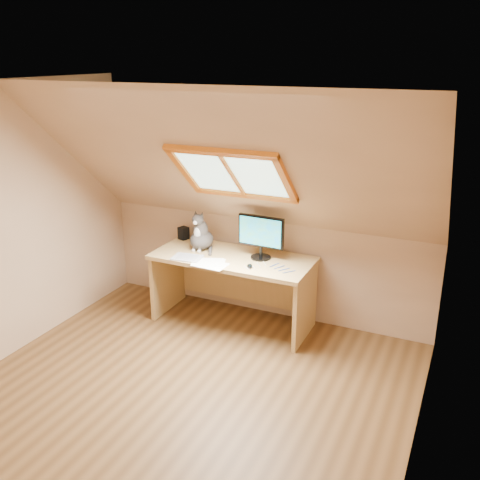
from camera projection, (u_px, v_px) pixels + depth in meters
The scene contains 10 objects.
ground at pixel (177, 402), 4.21m from camera, with size 3.50×3.50×0.00m, color brown.
room_shell at pixel (162, 233), 3.65m from camera, with size 3.52×3.52×2.41m.
desk at pixel (235, 275), 5.35m from camera, with size 1.58×0.69×0.72m.
monitor at pixel (261, 234), 5.09m from camera, with size 0.46×0.20×0.43m.
cat at pixel (201, 235), 5.36m from camera, with size 0.24×0.28×0.42m.
desk_speaker at pixel (184, 233), 5.69m from camera, with size 0.09×0.09×0.13m, color black.
graphics_tablet at pixel (187, 258), 5.17m from camera, with size 0.28×0.20×0.01m, color #B2B2B7.
mouse at pixel (250, 266), 4.94m from camera, with size 0.05×0.09×0.03m, color black.
papers at pixel (204, 262), 5.07m from camera, with size 0.35×0.30×0.01m.
cables at pixel (271, 267), 4.94m from camera, with size 0.51×0.26×0.01m.
Camera 1 is at (1.93, -3.02, 2.59)m, focal length 40.00 mm.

